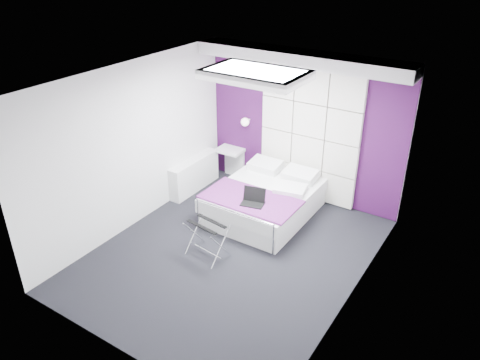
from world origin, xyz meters
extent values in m
plane|color=black|center=(0.00, 0.00, 0.00)|extent=(4.40, 4.40, 0.00)
plane|color=white|center=(0.00, 0.00, 2.60)|extent=(4.40, 4.40, 0.00)
plane|color=silver|center=(0.00, 2.20, 1.30)|extent=(3.60, 0.00, 3.60)
plane|color=silver|center=(-1.80, 0.00, 1.30)|extent=(0.00, 4.40, 4.40)
plane|color=silver|center=(1.80, 0.00, 1.30)|extent=(0.00, 4.40, 4.40)
cube|color=#3A0E3E|center=(0.00, 2.19, 1.30)|extent=(3.58, 0.02, 2.58)
cube|color=white|center=(0.00, 1.95, 2.50)|extent=(3.58, 0.50, 0.20)
sphere|color=white|center=(-1.05, 2.06, 1.22)|extent=(0.15, 0.15, 0.15)
cube|color=white|center=(-1.69, 1.30, 0.30)|extent=(0.22, 1.20, 0.60)
cube|color=white|center=(-0.16, 1.21, 0.13)|extent=(1.43, 1.79, 0.27)
cube|color=silver|center=(-0.16, 1.21, 0.38)|extent=(1.47, 1.83, 0.22)
cube|color=#571858|center=(-0.16, 0.77, 0.51)|extent=(1.53, 0.80, 0.03)
cube|color=white|center=(-1.38, 2.02, 0.59)|extent=(0.49, 0.38, 0.05)
cube|color=black|center=(-0.28, -0.22, 0.54)|extent=(0.55, 0.41, 0.01)
cube|color=black|center=(-0.04, 0.64, 0.53)|extent=(0.35, 0.24, 0.02)
cube|color=black|center=(-0.04, 0.76, 0.65)|extent=(0.35, 0.01, 0.23)
camera|label=1|loc=(3.15, -4.67, 4.16)|focal=35.00mm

